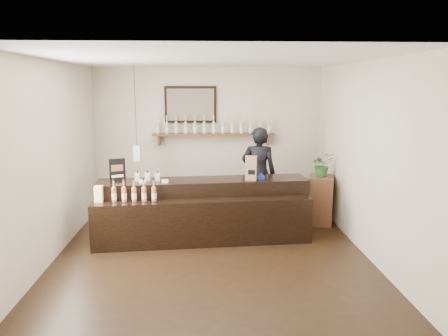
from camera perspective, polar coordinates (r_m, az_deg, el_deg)
ground at (r=6.68m, az=-1.65°, el=-10.74°), size 5.00×5.00×0.00m
room_shell at (r=6.27m, az=-1.73°, el=3.92°), size 5.00×5.00×5.00m
back_wall_decor at (r=8.62m, az=-3.00°, el=6.08°), size 2.66×0.96×1.69m
counter at (r=7.08m, az=-2.76°, el=-5.70°), size 3.43×1.16×1.11m
promo_sign at (r=7.16m, az=-13.75°, el=-0.22°), size 0.24×0.12×0.36m
paper_bag at (r=7.03m, az=3.56°, el=-0.01°), size 0.20×0.17×0.39m
tape_dispenser at (r=7.10m, az=4.86°, el=-1.17°), size 0.12×0.05×0.10m
side_cabinet at (r=8.06m, az=12.53°, el=-4.05°), size 0.59×0.69×0.85m
potted_plant at (r=7.93m, az=12.72°, el=0.43°), size 0.45×0.41×0.42m
shopkeeper at (r=7.97m, az=4.55°, el=0.03°), size 0.78×0.58×1.95m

